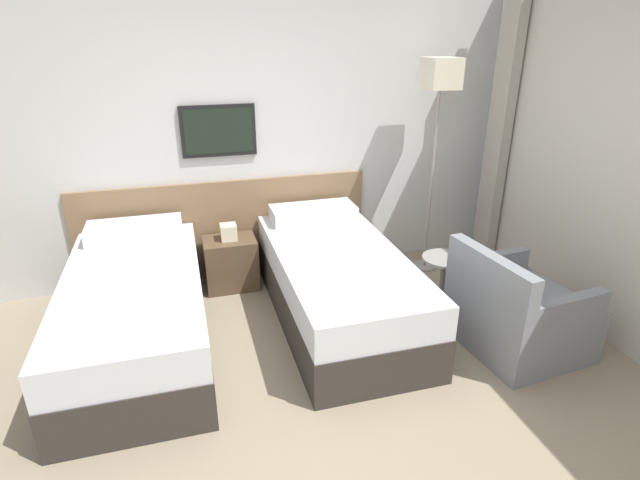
{
  "coord_description": "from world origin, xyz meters",
  "views": [
    {
      "loc": [
        -0.74,
        -2.29,
        2.19
      ],
      "look_at": [
        0.21,
        1.01,
        0.74
      ],
      "focal_mm": 28.0,
      "sensor_mm": 36.0,
      "label": 1
    }
  ],
  "objects_px": {
    "floor_lamp": "(440,89)",
    "side_table": "(443,274)",
    "bed_near_window": "(338,284)",
    "nightstand": "(231,262)",
    "bed_near_door": "(136,311)",
    "armchair": "(517,315)"
  },
  "relations": [
    {
      "from": "bed_near_window",
      "to": "nightstand",
      "type": "xyz_separation_m",
      "value": [
        -0.77,
        0.78,
        -0.06
      ]
    },
    {
      "from": "bed_near_window",
      "to": "side_table",
      "type": "height_order",
      "value": "bed_near_window"
    },
    {
      "from": "floor_lamp",
      "to": "side_table",
      "type": "relative_size",
      "value": 4.03
    },
    {
      "from": "bed_near_window",
      "to": "nightstand",
      "type": "relative_size",
      "value": 3.3
    },
    {
      "from": "nightstand",
      "to": "floor_lamp",
      "type": "relative_size",
      "value": 0.31
    },
    {
      "from": "bed_near_window",
      "to": "floor_lamp",
      "type": "height_order",
      "value": "floor_lamp"
    },
    {
      "from": "floor_lamp",
      "to": "armchair",
      "type": "height_order",
      "value": "floor_lamp"
    },
    {
      "from": "side_table",
      "to": "bed_near_window",
      "type": "bearing_deg",
      "value": 170.96
    },
    {
      "from": "bed_near_door",
      "to": "side_table",
      "type": "distance_m",
      "value": 2.41
    },
    {
      "from": "bed_near_window",
      "to": "armchair",
      "type": "xyz_separation_m",
      "value": [
        1.14,
        -0.75,
        -0.04
      ]
    },
    {
      "from": "nightstand",
      "to": "armchair",
      "type": "xyz_separation_m",
      "value": [
        1.91,
        -1.52,
        0.02
      ]
    },
    {
      "from": "bed_near_door",
      "to": "bed_near_window",
      "type": "height_order",
      "value": "same"
    },
    {
      "from": "bed_near_door",
      "to": "side_table",
      "type": "xyz_separation_m",
      "value": [
        2.4,
        -0.14,
        0.03
      ]
    },
    {
      "from": "nightstand",
      "to": "floor_lamp",
      "type": "bearing_deg",
      "value": -3.62
    },
    {
      "from": "bed_near_window",
      "to": "nightstand",
      "type": "bearing_deg",
      "value": 134.76
    },
    {
      "from": "bed_near_window",
      "to": "nightstand",
      "type": "distance_m",
      "value": 1.09
    },
    {
      "from": "nightstand",
      "to": "floor_lamp",
      "type": "xyz_separation_m",
      "value": [
        1.89,
        -0.12,
        1.47
      ]
    },
    {
      "from": "bed_near_door",
      "to": "armchair",
      "type": "distance_m",
      "value": 2.78
    },
    {
      "from": "bed_near_door",
      "to": "bed_near_window",
      "type": "relative_size",
      "value": 1.0
    },
    {
      "from": "side_table",
      "to": "armchair",
      "type": "height_order",
      "value": "armchair"
    },
    {
      "from": "bed_near_door",
      "to": "armchair",
      "type": "bearing_deg",
      "value": -15.59
    },
    {
      "from": "bed_near_window",
      "to": "floor_lamp",
      "type": "relative_size",
      "value": 1.01
    }
  ]
}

